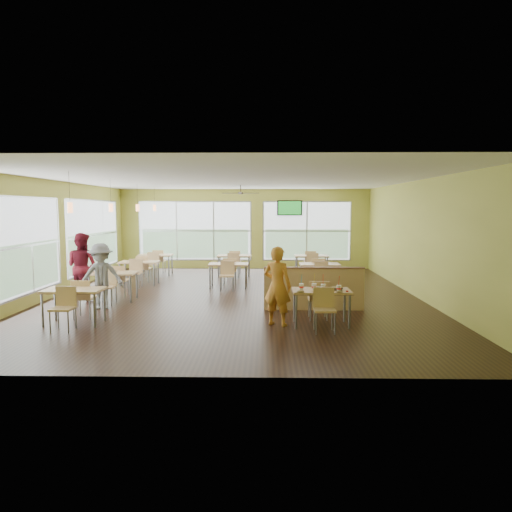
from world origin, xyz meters
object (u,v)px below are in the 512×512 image
(man_plaid, at_px, (277,286))
(food_basket, at_px, (337,288))
(main_table, at_px, (321,295))
(half_wall_divider, at_px, (314,288))

(man_plaid, xyz_separation_m, food_basket, (1.25, 0.02, -0.05))
(man_plaid, relative_size, food_basket, 6.66)
(main_table, bearing_deg, food_basket, 0.01)
(main_table, bearing_deg, man_plaid, -178.59)
(half_wall_divider, height_order, man_plaid, man_plaid)
(half_wall_divider, xyz_separation_m, man_plaid, (-0.92, -1.47, 0.31))
(half_wall_divider, bearing_deg, main_table, -90.00)
(half_wall_divider, bearing_deg, food_basket, -77.21)
(main_table, xyz_separation_m, half_wall_divider, (0.00, 1.45, -0.11))
(food_basket, bearing_deg, man_plaid, -178.96)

